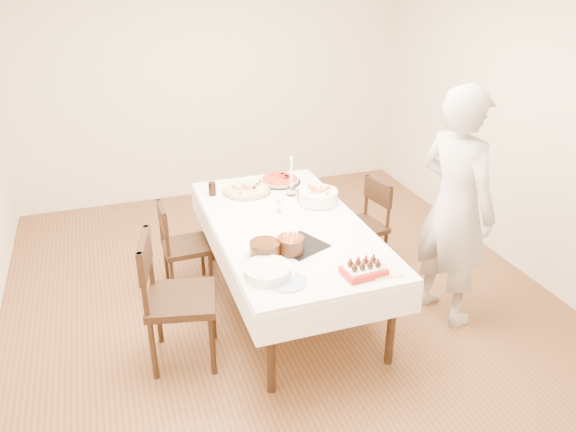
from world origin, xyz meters
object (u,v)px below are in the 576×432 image
object	(u,v)px
dining_table	(288,265)
pizza_pepperoni	(280,180)
pizza_white	(247,191)
layer_cake	(265,249)
taper_candle	(291,175)
person	(455,208)
cola_glass	(212,189)
pasta_bowl	(318,196)
birthday_cake	(291,240)
chair_right_savory	(360,227)
chair_left_savory	(186,246)
strawberry_box	(364,270)
chair_left_dessert	(181,299)

from	to	relation	value
dining_table	pizza_pepperoni	distance (m)	0.94
pizza_white	layer_cake	bearing A→B (deg)	-98.84
taper_candle	person	bearing A→B (deg)	-47.63
cola_glass	layer_cake	xyz separation A→B (m)	(0.12, -1.17, -0.01)
dining_table	taper_candle	world-z (taller)	taper_candle
pasta_bowl	layer_cake	world-z (taller)	pasta_bowl
person	pizza_pepperoni	bearing A→B (deg)	20.75
pizza_white	pasta_bowl	size ratio (longest dim) A/B	1.31
layer_cake	birthday_cake	bearing A→B (deg)	-2.87
dining_table	chair_right_savory	distance (m)	0.87
chair_left_savory	layer_cake	distance (m)	1.12
chair_left_savory	pasta_bowl	world-z (taller)	pasta_bowl
chair_right_savory	strawberry_box	bearing A→B (deg)	-126.33
layer_cake	chair_right_savory	bearing A→B (deg)	34.39
chair_right_savory	layer_cake	distance (m)	1.41
chair_left_savory	pizza_pepperoni	xyz separation A→B (m)	(0.94, 0.31, 0.37)
pizza_white	person	bearing A→B (deg)	-42.96
chair_right_savory	chair_left_savory	size ratio (longest dim) A/B	1.04
dining_table	pizza_white	world-z (taller)	pizza_white
chair_left_dessert	pasta_bowl	xyz separation A→B (m)	(1.29, 0.69, 0.31)
chair_left_savory	pizza_white	distance (m)	0.72
dining_table	pizza_white	bearing A→B (deg)	101.84
chair_left_dessert	pizza_pepperoni	world-z (taller)	chair_left_dessert
dining_table	birthday_cake	size ratio (longest dim) A/B	11.28
chair_left_savory	person	bearing A→B (deg)	149.79
chair_right_savory	strawberry_box	size ratio (longest dim) A/B	3.03
chair_left_dessert	layer_cake	bearing A→B (deg)	-170.49
strawberry_box	layer_cake	bearing A→B (deg)	141.03
pizza_white	pizza_pepperoni	bearing A→B (deg)	21.49
pizza_white	strawberry_box	xyz separation A→B (m)	(0.37, -1.57, 0.01)
chair_left_dessert	pasta_bowl	size ratio (longest dim) A/B	3.04
dining_table	chair_left_dessert	size ratio (longest dim) A/B	2.14
chair_left_dessert	chair_right_savory	bearing A→B (deg)	-144.55
pasta_bowl	strawberry_box	size ratio (longest dim) A/B	1.18
chair_left_savory	chair_left_dessert	world-z (taller)	chair_left_dessert
chair_left_savory	cola_glass	distance (m)	0.55
pizza_pepperoni	pasta_bowl	bearing A→B (deg)	-73.18
pasta_bowl	birthday_cake	world-z (taller)	birthday_cake
pasta_bowl	birthday_cake	bearing A→B (deg)	-124.51
pizza_pepperoni	birthday_cake	world-z (taller)	birthday_cake
chair_left_dessert	pizza_pepperoni	xyz separation A→B (m)	(1.13, 1.23, 0.27)
person	pizza_white	size ratio (longest dim) A/B	4.35
birthday_cake	layer_cake	bearing A→B (deg)	177.13
pizza_white	pizza_pepperoni	size ratio (longest dim) A/B	1.13
chair_right_savory	strawberry_box	world-z (taller)	chair_right_savory
chair_left_savory	taper_candle	xyz separation A→B (m)	(0.95, -0.00, 0.53)
pizza_white	layer_cake	world-z (taller)	layer_cake
pizza_pepperoni	layer_cake	xyz separation A→B (m)	(-0.52, -1.26, 0.03)
birthday_cake	pizza_pepperoni	bearing A→B (deg)	75.19
birthday_cake	strawberry_box	bearing A→B (deg)	-50.25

